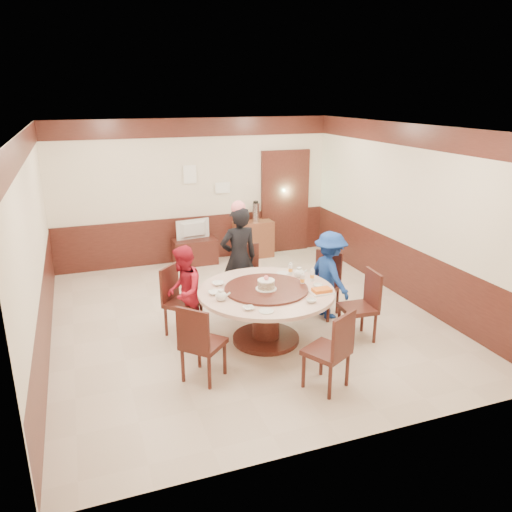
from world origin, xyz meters
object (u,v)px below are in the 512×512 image
object	(u,v)px
side_cabinet	(253,239)
birthday_cake	(266,284)
shrimp_platter	(322,291)
banquet_table	(266,305)
person_red	(184,292)
television	(194,230)
person_standing	(239,258)
person_blue	(330,275)
thermos	(256,212)
tv_stand	(195,251)

from	to	relation	value
side_cabinet	birthday_cake	bearing A→B (deg)	-106.98
shrimp_platter	side_cabinet	bearing A→B (deg)	83.64
banquet_table	side_cabinet	distance (m)	3.72
person_red	shrimp_platter	world-z (taller)	person_red
person_red	television	distance (m)	3.11
person_standing	person_blue	distance (m)	1.41
person_blue	thermos	world-z (taller)	person_blue
television	birthday_cake	bearing A→B (deg)	84.27
person_blue	television	xyz separation A→B (m)	(-1.34, 3.10, 0.03)
television	side_cabinet	world-z (taller)	television
person_standing	person_blue	bearing A→B (deg)	143.52
banquet_table	thermos	bearing A→B (deg)	72.27
birthday_cake	thermos	world-z (taller)	thermos
thermos	shrimp_platter	bearing A→B (deg)	-97.18
tv_stand	side_cabinet	distance (m)	1.24
tv_stand	banquet_table	bearing A→B (deg)	-87.42
birthday_cake	television	bearing A→B (deg)	92.23
tv_stand	television	distance (m)	0.44
shrimp_platter	tv_stand	size ratio (longest dim) A/B	0.35
shrimp_platter	tv_stand	xyz separation A→B (m)	(-0.80, 3.88, -0.53)
shrimp_platter	banquet_table	bearing A→B (deg)	151.25
person_standing	television	distance (m)	2.34
banquet_table	person_blue	distance (m)	1.26
banquet_table	person_standing	xyz separation A→B (m)	(0.00, 1.19, 0.28)
person_blue	side_cabinet	distance (m)	3.14
banquet_table	shrimp_platter	world-z (taller)	shrimp_platter
side_cabinet	television	bearing A→B (deg)	-178.61
banquet_table	person_standing	distance (m)	1.22
person_standing	birthday_cake	xyz separation A→B (m)	(-0.02, -1.24, 0.03)
tv_stand	thermos	bearing A→B (deg)	1.33
person_red	thermos	bearing A→B (deg)	163.99
side_cabinet	thermos	xyz separation A→B (m)	(0.06, 0.00, 0.56)
person_red	thermos	size ratio (longest dim) A/B	3.42
birthday_cake	tv_stand	distance (m)	3.62
television	thermos	distance (m)	1.32
shrimp_platter	television	xyz separation A→B (m)	(-0.80, 3.88, -0.08)
banquet_table	shrimp_platter	bearing A→B (deg)	-28.75
person_red	birthday_cake	world-z (taller)	person_red
banquet_table	person_standing	world-z (taller)	person_standing
television	thermos	bearing A→B (deg)	173.37
banquet_table	person_red	bearing A→B (deg)	152.18
person_red	birthday_cake	distance (m)	1.16
birthday_cake	television	xyz separation A→B (m)	(-0.14, 3.57, -0.15)
banquet_table	tv_stand	distance (m)	3.54
television	person_standing	bearing A→B (deg)	86.05
banquet_table	person_red	size ratio (longest dim) A/B	1.41
person_blue	side_cabinet	size ratio (longest dim) A/B	1.66
banquet_table	television	distance (m)	3.53
person_red	tv_stand	world-z (taller)	person_red
person_red	person_blue	bearing A→B (deg)	106.55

